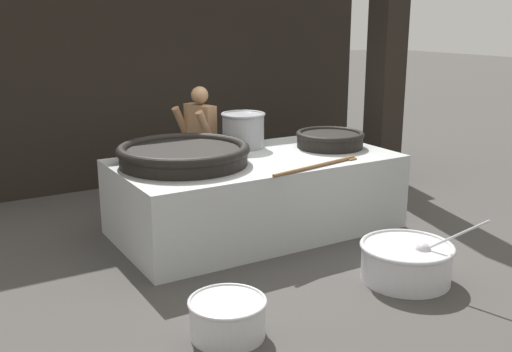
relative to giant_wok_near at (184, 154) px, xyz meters
The scene contains 11 objects.
ground_plane 1.35m from the giant_wok_near, ahead, with size 60.00×60.00×0.00m, color #474442.
back_wall 3.03m from the giant_wok_near, 72.40° to the left, with size 7.25×0.24×3.96m, color black.
support_pillar 3.73m from the giant_wok_near, 10.12° to the left, with size 0.42×0.42×3.96m, color black.
hearth_platform 1.05m from the giant_wok_near, ahead, with size 3.29×1.72×0.90m.
giant_wok_near is the anchor object (origin of this frame).
giant_wok_far 1.97m from the giant_wok_near, ahead, with size 0.87×0.87×0.20m.
stock_pot 1.12m from the giant_wok_near, 23.39° to the left, with size 0.56×0.56×0.44m.
stirring_paddle 1.53m from the giant_wok_near, 34.99° to the right, with size 1.28×0.31×0.04m.
cook 1.23m from the giant_wok_near, 55.87° to the left, with size 0.46×0.65×1.64m.
prep_bowl_vegetables 2.67m from the giant_wok_near, 56.53° to the right, with size 0.92×1.09×0.75m.
prep_bowl_meat 2.40m from the giant_wok_near, 105.71° to the right, with size 0.65×0.65×0.32m.
Camera 1 is at (-3.52, -5.91, 2.52)m, focal length 42.00 mm.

